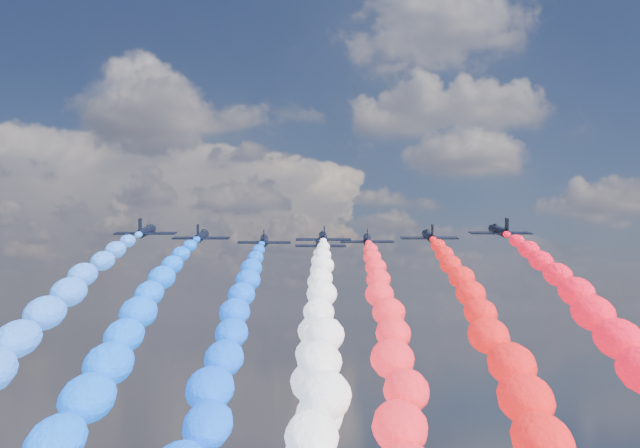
# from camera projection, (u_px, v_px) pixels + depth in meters

# --- Properties ---
(jet_0) EXTENTS (9.80, 13.37, 5.28)m
(jet_0) POSITION_uv_depth(u_px,v_px,m) (146.00, 231.00, 132.87)
(jet_0) COLOR black
(trail_0) EXTENTS (5.47, 94.08, 36.11)m
(trail_0) POSITION_uv_depth(u_px,v_px,m) (33.00, 348.00, 81.75)
(trail_0) COLOR blue
(jet_1) EXTENTS (9.87, 13.43, 5.28)m
(jet_1) POSITION_uv_depth(u_px,v_px,m) (202.00, 236.00, 141.83)
(jet_1) COLOR black
(trail_1) EXTENTS (5.47, 94.08, 36.11)m
(trail_1) POSITION_uv_depth(u_px,v_px,m) (131.00, 344.00, 90.71)
(trail_1) COLOR blue
(jet_2) EXTENTS (10.54, 13.91, 5.28)m
(jet_2) POSITION_uv_depth(u_px,v_px,m) (264.00, 240.00, 151.13)
(jet_2) COLOR black
(trail_2) EXTENTS (5.47, 94.08, 36.11)m
(trail_2) POSITION_uv_depth(u_px,v_px,m) (232.00, 341.00, 100.00)
(trail_2) COLOR blue
(jet_3) EXTENTS (10.15, 13.63, 5.28)m
(jet_3) POSITION_uv_depth(u_px,v_px,m) (323.00, 238.00, 144.83)
(jet_3) COLOR black
(trail_3) EXTENTS (5.47, 94.08, 36.11)m
(trail_3) POSITION_uv_depth(u_px,v_px,m) (321.00, 343.00, 93.71)
(trail_3) COLOR white
(jet_4) EXTENTS (10.54, 13.90, 5.28)m
(jet_4) POSITION_uv_depth(u_px,v_px,m) (320.00, 244.00, 159.37)
(jet_4) COLOR black
(trail_4) EXTENTS (5.47, 94.08, 36.11)m
(trail_4) POSITION_uv_depth(u_px,v_px,m) (317.00, 339.00, 108.25)
(trail_4) COLOR white
(jet_5) EXTENTS (10.18, 13.65, 5.28)m
(jet_5) POSITION_uv_depth(u_px,v_px,m) (367.00, 240.00, 149.58)
(jet_5) COLOR black
(trail_5) EXTENTS (5.47, 94.08, 36.11)m
(trail_5) POSITION_uv_depth(u_px,v_px,m) (388.00, 342.00, 98.46)
(trail_5) COLOR red
(jet_6) EXTENTS (9.73, 13.33, 5.28)m
(jet_6) POSITION_uv_depth(u_px,v_px,m) (429.00, 236.00, 141.74)
(jet_6) COLOR black
(trail_6) EXTENTS (5.47, 94.08, 36.11)m
(trail_6) POSITION_uv_depth(u_px,v_px,m) (486.00, 344.00, 90.62)
(trail_6) COLOR red
(jet_7) EXTENTS (10.35, 13.77, 5.28)m
(jet_7) POSITION_uv_depth(u_px,v_px,m) (499.00, 231.00, 132.42)
(jet_7) COLOR black
(trail_7) EXTENTS (5.47, 94.08, 36.11)m
(trail_7) POSITION_uv_depth(u_px,v_px,m) (607.00, 348.00, 81.30)
(trail_7) COLOR #F90B24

